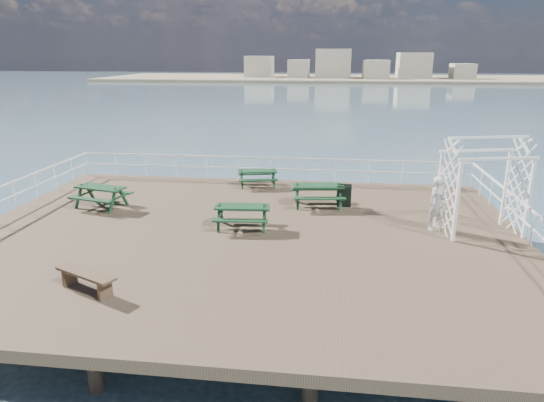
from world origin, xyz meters
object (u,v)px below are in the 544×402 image
Objects in this scene: picnic_table_b at (258,175)px; trellis_arbor at (483,191)px; picnic_table_a at (101,192)px; picnic_table_c at (318,191)px; person at (437,204)px; picnic_table_d at (242,212)px; flat_bench_near at (86,277)px.

trellis_arbor reaches higher than picnic_table_b.
picnic_table_a is 1.13× the size of picnic_table_b.
picnic_table_c is 1.18× the size of person.
picnic_table_a reaches higher than picnic_table_d.
picnic_table_b is 0.61× the size of trellis_arbor.
picnic_table_a is 7.09m from flat_bench_near.
picnic_table_c is 0.66× the size of trellis_arbor.
picnic_table_c reaches higher than flat_bench_near.
flat_bench_near is at bearing -117.29° from picnic_table_b.
person reaches higher than picnic_table_d.
picnic_table_b is 1.08× the size of person.
picnic_table_d is 7.77m from trellis_arbor.
trellis_arbor is 1.78× the size of person.
picnic_table_a is 12.13m from person.
trellis_arbor is 1.44m from person.
flat_bench_near is (2.78, -6.52, -0.20)m from picnic_table_a.
trellis_arbor reaches higher than picnic_table_d.
flat_bench_near is 0.56× the size of trellis_arbor.
picnic_table_c is at bearing 120.54° from person.
trellis_arbor is (13.42, -1.05, 0.82)m from picnic_table_a.
picnic_table_c is at bearing -55.65° from picnic_table_b.
picnic_table_b is 5.30m from picnic_table_d.
person is (6.37, 0.64, 0.33)m from picnic_table_d.
person is at bearing -47.77° from picnic_table_b.
picnic_table_c is at bearing 22.01° from picnic_table_a.
picnic_table_a reaches higher than picnic_table_b.
trellis_arbor is at bearing 51.95° from flat_bench_near.
picnic_table_d is (5.72, -1.57, -0.03)m from picnic_table_a.
picnic_table_c is 1.11× the size of picnic_table_d.
picnic_table_c is 5.79m from trellis_arbor.
person reaches higher than flat_bench_near.
picnic_table_b is (5.41, 3.72, -0.06)m from picnic_table_a.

